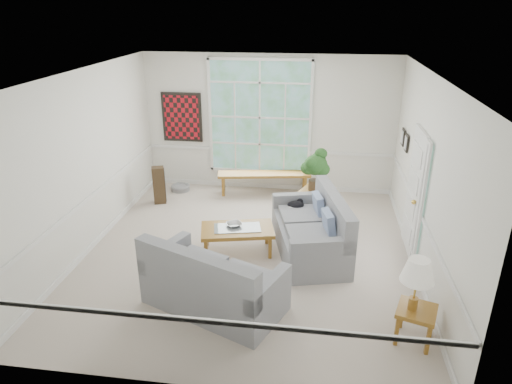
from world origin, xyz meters
The scene contains 24 objects.
floor centered at (0.00, 0.00, -0.01)m, with size 5.50×6.00×0.01m, color #B9AA9C.
ceiling centered at (0.00, 0.00, 3.00)m, with size 5.50×6.00×0.02m, color white.
wall_back centered at (0.00, 3.00, 1.50)m, with size 5.50×0.02×3.00m, color white.
wall_front centered at (0.00, -3.00, 1.50)m, with size 5.50×0.02×3.00m, color white.
wall_left centered at (-2.75, 0.00, 1.50)m, with size 0.02×6.00×3.00m, color white.
wall_right centered at (2.75, 0.00, 1.50)m, with size 0.02×6.00×3.00m, color white.
window_back centered at (-0.20, 2.96, 1.65)m, with size 2.30×0.08×2.40m, color white.
entry_door centered at (2.71, 0.60, 1.05)m, with size 0.08×0.90×2.10m, color white.
door_sidelight centered at (2.71, -0.03, 1.15)m, with size 0.08×0.26×1.90m, color white.
wall_art centered at (-1.95, 2.95, 1.60)m, with size 0.90×0.06×1.10m, color #600E13.
wall_frame_near centered at (2.71, 1.75, 1.55)m, with size 0.04×0.26×0.32m, color black.
wall_frame_far centered at (2.71, 2.15, 1.55)m, with size 0.04×0.26×0.32m, color black.
loveseat_right centered at (1.02, 0.14, 0.52)m, with size 1.00×1.93×1.05m, color gray.
loveseat_front centered at (-0.25, -1.52, 0.51)m, with size 1.90×0.98×1.03m, color gray.
coffee_table centered at (-0.19, 0.00, 0.23)m, with size 1.22×0.66×0.45m, color #8F6020.
pewter_bowl centered at (-0.26, 0.06, 0.49)m, with size 0.31×0.31×0.08m, color #9A9A9F.
window_bench centered at (-0.06, 2.65, 0.24)m, with size 2.04×0.40×0.48m, color #8F6020.
end_table centered at (1.09, 1.61, 0.28)m, with size 0.56×0.56×0.56m, color #8F6020.
houseplant centered at (1.06, 1.62, 0.99)m, with size 0.50×0.50×0.85m, color #234F1E, non-canonical shape.
side_table centered at (2.40, -1.88, 0.24)m, with size 0.46×0.46×0.47m, color #8F6020.
table_lamp centered at (2.34, -1.87, 0.82)m, with size 0.41×0.41×0.70m, color white, non-canonical shape.
pet_bed centered at (-1.97, 2.56, 0.06)m, with size 0.43×0.43×0.13m, color gray.
floor_speaker centered at (-2.20, 1.83, 0.40)m, with size 0.25×0.20×0.80m, color #3C2B1A.
cat centered at (0.74, 0.78, 0.60)m, with size 0.30×0.21×0.14m, color black.
Camera 1 is at (1.06, -6.74, 3.98)m, focal length 32.00 mm.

